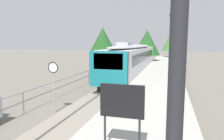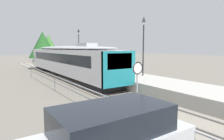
% 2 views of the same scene
% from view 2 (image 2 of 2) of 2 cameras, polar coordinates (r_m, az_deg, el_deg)
% --- Properties ---
extents(ground_plane, '(160.00, 160.00, 0.00)m').
position_cam_2_polar(ground_plane, '(17.28, -16.67, -5.18)').
color(ground_plane, '#6B665B').
extents(track_rails, '(3.20, 60.00, 0.14)m').
position_cam_2_polar(track_rails, '(18.36, -7.69, -4.15)').
color(track_rails, gray).
rests_on(track_rails, ground).
extents(commuter_train, '(2.82, 20.76, 3.74)m').
position_cam_2_polar(commuter_train, '(22.57, -13.33, 3.16)').
color(commuter_train, silver).
rests_on(commuter_train, track_rails).
extents(station_platform, '(3.90, 60.00, 0.90)m').
position_cam_2_polar(station_platform, '(19.93, 0.69, -2.02)').
color(station_platform, '#A8A59E').
rests_on(station_platform, ground).
extents(platform_lamp_mid_platform, '(0.34, 0.34, 5.35)m').
position_cam_2_polar(platform_lamp_mid_platform, '(17.77, 9.38, 10.32)').
color(platform_lamp_mid_platform, '#232328').
rests_on(platform_lamp_mid_platform, station_platform).
extents(platform_lamp_far_end, '(0.34, 0.34, 5.35)m').
position_cam_2_polar(platform_lamp_far_end, '(29.57, -9.88, 8.84)').
color(platform_lamp_far_end, '#232328').
rests_on(platform_lamp_far_end, station_platform).
extents(speed_limit_sign, '(0.61, 0.10, 2.81)m').
position_cam_2_polar(speed_limit_sign, '(9.30, 7.61, -1.72)').
color(speed_limit_sign, '#9EA0A5').
rests_on(speed_limit_sign, ground).
extents(carpark_fence, '(0.06, 36.06, 1.25)m').
position_cam_2_polar(carpark_fence, '(8.17, 3.03, -11.64)').
color(carpark_fence, '#9EA0A5').
rests_on(carpark_fence, ground).
extents(tree_behind_carpark, '(3.74, 3.74, 6.34)m').
position_cam_2_polar(tree_behind_carpark, '(44.74, -18.32, 7.42)').
color(tree_behind_carpark, brown).
rests_on(tree_behind_carpark, ground).
extents(tree_distant_left, '(4.46, 4.46, 6.05)m').
position_cam_2_polar(tree_distant_left, '(33.34, -19.90, 7.08)').
color(tree_distant_left, brown).
rests_on(tree_distant_left, ground).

